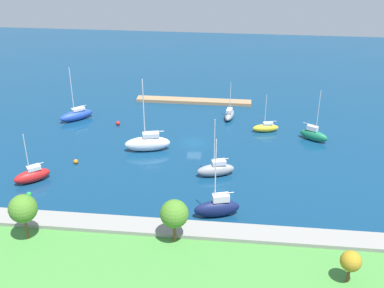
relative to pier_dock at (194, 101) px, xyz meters
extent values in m
plane|color=navy|center=(-2.16, 18.88, -0.32)|extent=(160.00, 160.00, 0.00)
cube|color=#997A56|center=(0.00, 0.00, 0.00)|extent=(23.94, 2.41, 0.64)
cube|color=gray|center=(-2.16, 45.21, 0.41)|extent=(74.15, 3.25, 1.46)
cube|color=#478C3D|center=(-2.16, 50.40, 0.16)|extent=(50.48, 13.76, 0.96)
cylinder|color=silver|center=(15.64, 45.21, 2.75)|extent=(0.36, 0.36, 3.20)
sphere|color=green|center=(15.64, 45.21, 4.60)|extent=(0.56, 0.56, 0.56)
cylinder|color=brown|center=(14.76, 48.80, 2.28)|extent=(0.31, 0.31, 3.28)
sphere|color=#4C8428|center=(14.76, 48.80, 4.94)|extent=(3.38, 3.38, 3.38)
cylinder|color=brown|center=(-22.17, 52.09, 1.68)|extent=(0.35, 0.35, 2.07)
sphere|color=#AD841E|center=(-22.17, 52.09, 3.39)|extent=(2.25, 2.25, 2.25)
cylinder|color=brown|center=(-2.87, 47.28, 2.08)|extent=(0.39, 0.39, 2.87)
sphere|color=#4C8428|center=(-2.87, 47.28, 4.53)|extent=(3.38, 3.38, 3.38)
ellipsoid|color=gray|center=(-6.59, 29.69, 0.64)|extent=(6.08, 3.54, 1.91)
cube|color=silver|center=(-7.03, 29.55, 1.93)|extent=(2.32, 1.70, 0.68)
cylinder|color=silver|center=(-6.32, 29.78, 5.31)|extent=(0.14, 0.14, 7.43)
cylinder|color=silver|center=(-7.39, 29.44, 2.42)|extent=(2.18, 0.79, 0.11)
ellipsoid|color=#2347B2|center=(21.35, 11.58, 0.62)|extent=(6.25, 5.88, 1.88)
cube|color=silver|center=(20.96, 11.23, 1.80)|extent=(2.57, 2.48, 0.49)
cylinder|color=silver|center=(21.60, 11.80, 5.88)|extent=(0.16, 0.16, 8.65)
cylinder|color=silver|center=(20.65, 10.95, 2.20)|extent=(1.98, 1.79, 0.13)
ellipsoid|color=yellow|center=(-14.55, 12.93, 0.41)|extent=(4.92, 2.36, 1.46)
cube|color=silver|center=(-14.92, 12.85, 1.33)|extent=(1.84, 1.19, 0.39)
cylinder|color=silver|center=(-14.31, 12.98, 3.99)|extent=(0.11, 0.11, 5.70)
cylinder|color=silver|center=(-15.38, 12.76, 1.68)|extent=(2.14, 0.52, 0.09)
ellipsoid|color=#19724C|center=(-22.82, 15.61, 0.62)|extent=(5.15, 3.86, 1.87)
cube|color=silver|center=(-22.47, 15.41, 1.96)|extent=(2.03, 1.70, 0.81)
cylinder|color=silver|center=(-23.04, 15.74, 5.29)|extent=(0.12, 0.12, 7.48)
cylinder|color=silver|center=(-21.96, 15.11, 2.51)|extent=(2.21, 1.35, 0.10)
ellipsoid|color=red|center=(20.40, 34.51, 0.64)|extent=(5.34, 4.83, 1.92)
cube|color=silver|center=(20.07, 34.24, 1.90)|extent=(2.21, 2.10, 0.60)
cylinder|color=silver|center=(20.60, 34.67, 4.58)|extent=(0.13, 0.13, 5.95)
cylinder|color=silver|center=(19.75, 33.98, 2.36)|extent=(1.77, 1.46, 0.10)
ellipsoid|color=#141E4C|center=(-7.45, 40.23, 0.83)|extent=(6.38, 3.46, 2.31)
cube|color=silver|center=(-7.92, 40.10, 2.47)|extent=(2.42, 1.67, 0.97)
cylinder|color=silver|center=(-7.16, 40.31, 6.51)|extent=(0.15, 0.15, 9.04)
cylinder|color=silver|center=(-8.38, 39.96, 3.11)|extent=(2.47, 0.81, 0.12)
ellipsoid|color=white|center=(5.29, 22.67, 0.95)|extent=(7.87, 3.83, 2.54)
cube|color=silver|center=(4.70, 22.53, 2.60)|extent=(2.95, 1.88, 0.75)
cylinder|color=silver|center=(5.66, 22.75, 7.22)|extent=(0.18, 0.18, 10.01)
cylinder|color=silver|center=(4.11, 22.39, 3.12)|extent=(3.14, 0.87, 0.15)
ellipsoid|color=gray|center=(-7.78, 7.57, 0.42)|extent=(2.22, 5.16, 1.48)
cube|color=silver|center=(-7.73, 7.97, 1.48)|extent=(1.18, 1.91, 0.64)
cylinder|color=silver|center=(-7.81, 7.32, 4.05)|extent=(0.12, 0.12, 5.78)
cylinder|color=silver|center=(-7.66, 8.45, 1.95)|extent=(0.39, 2.26, 0.10)
sphere|color=red|center=(12.85, 13.06, 0.08)|extent=(0.79, 0.79, 0.79)
sphere|color=orange|center=(15.82, 28.42, 0.05)|extent=(0.74, 0.74, 0.74)
camera|label=1|loc=(-10.04, 92.78, 36.65)|focal=44.74mm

